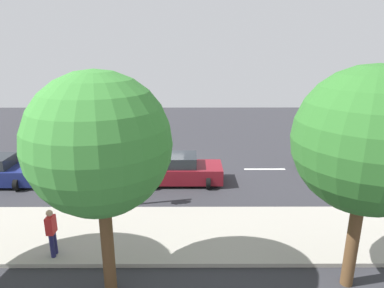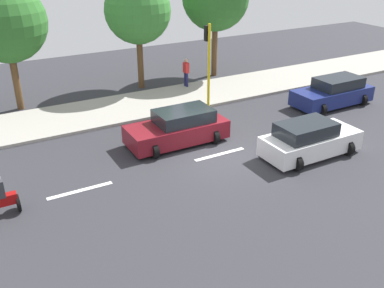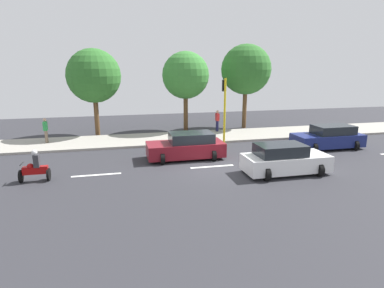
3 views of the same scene
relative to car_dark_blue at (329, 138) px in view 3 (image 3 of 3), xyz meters
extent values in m
cube|color=#2D2D33|center=(-2.10, 8.59, -0.76)|extent=(40.00, 60.00, 0.10)
cube|color=#9E998E|center=(4.90, 8.59, -0.64)|extent=(4.00, 60.00, 0.15)
cube|color=white|center=(-2.10, 2.59, -0.71)|extent=(0.20, 2.40, 0.01)
cube|color=white|center=(-2.10, 8.59, -0.71)|extent=(0.20, 2.40, 0.01)
cube|color=white|center=(-2.10, 14.59, -0.71)|extent=(0.20, 2.40, 0.01)
cube|color=navy|center=(0.00, 0.09, -0.15)|extent=(1.81, 4.52, 0.80)
cube|color=#1E2328|center=(0.00, -0.28, 0.53)|extent=(1.52, 2.53, 0.56)
cylinder|color=black|center=(-0.80, 1.58, -0.39)|extent=(0.64, 0.22, 0.64)
cylinder|color=black|center=(0.80, 1.58, -0.39)|extent=(0.64, 0.22, 0.64)
cylinder|color=black|center=(-0.80, -1.41, -0.39)|extent=(0.64, 0.22, 0.64)
cylinder|color=black|center=(0.80, -1.41, -0.39)|extent=(0.64, 0.22, 0.64)
cube|color=maroon|center=(-0.20, 9.66, -0.15)|extent=(1.86, 4.45, 0.80)
cube|color=#1E2328|center=(-0.20, 9.31, 0.53)|extent=(1.56, 2.49, 0.56)
cylinder|color=black|center=(-1.02, 11.13, -0.39)|extent=(0.64, 0.22, 0.64)
cylinder|color=black|center=(0.62, 11.13, -0.39)|extent=(0.64, 0.22, 0.64)
cylinder|color=black|center=(-1.02, 8.19, -0.39)|extent=(0.64, 0.22, 0.64)
cylinder|color=black|center=(0.62, 8.19, -0.39)|extent=(0.64, 0.22, 0.64)
cube|color=white|center=(-3.95, 5.30, -0.15)|extent=(1.75, 4.26, 0.80)
cube|color=#1E2328|center=(-3.95, 5.64, 0.53)|extent=(1.47, 2.38, 0.56)
cylinder|color=black|center=(-3.19, 3.90, -0.39)|extent=(0.64, 0.22, 0.64)
cylinder|color=black|center=(-4.72, 3.90, -0.39)|extent=(0.64, 0.22, 0.64)
cylinder|color=black|center=(-3.19, 6.71, -0.39)|extent=(0.64, 0.22, 0.64)
cylinder|color=black|center=(-4.72, 6.71, -0.39)|extent=(0.64, 0.22, 0.64)
cylinder|color=black|center=(-2.35, 17.93, -0.41)|extent=(0.60, 0.10, 0.60)
cylinder|color=black|center=(-2.35, 16.73, -0.41)|extent=(0.60, 0.10, 0.60)
cube|color=#990C0C|center=(-2.35, 17.28, -0.16)|extent=(0.28, 1.10, 0.36)
sphere|color=#990C0C|center=(-2.35, 17.48, 0.02)|extent=(0.32, 0.32, 0.32)
cylinder|color=black|center=(-2.35, 17.83, 0.19)|extent=(0.55, 0.04, 0.04)
cube|color=#333338|center=(-2.35, 17.18, 0.29)|extent=(0.36, 0.24, 0.60)
sphere|color=silver|center=(-2.35, 17.23, 0.69)|extent=(0.26, 0.26, 0.26)
cylinder|color=#72604C|center=(5.18, 18.27, -0.14)|extent=(0.16, 0.16, 0.85)
cylinder|color=#72604C|center=(5.38, 18.27, -0.14)|extent=(0.16, 0.16, 0.85)
cube|color=#268C3F|center=(5.28, 18.27, 0.59)|extent=(0.40, 0.24, 0.60)
sphere|color=tan|center=(5.28, 18.27, 1.02)|extent=(0.22, 0.22, 0.22)
cylinder|color=#1E1E4C|center=(6.30, 5.63, -0.14)|extent=(0.16, 0.16, 0.85)
cylinder|color=#1E1E4C|center=(6.50, 5.63, -0.14)|extent=(0.16, 0.16, 0.85)
cube|color=red|center=(6.40, 5.63, 0.59)|extent=(0.40, 0.24, 0.60)
sphere|color=tan|center=(6.40, 5.63, 1.02)|extent=(0.22, 0.22, 0.22)
cylinder|color=yellow|center=(2.65, 6.31, 1.54)|extent=(0.14, 0.14, 4.50)
cube|color=black|center=(2.87, 6.31, 3.29)|extent=(0.24, 0.24, 0.76)
sphere|color=red|center=(2.99, 6.31, 3.53)|extent=(0.16, 0.16, 0.16)
sphere|color=#F2A50C|center=(2.99, 6.31, 3.29)|extent=(0.16, 0.16, 0.16)
sphere|color=green|center=(2.99, 6.31, 3.05)|extent=(0.16, 0.16, 0.16)
cylinder|color=brown|center=(7.96, 7.89, 0.90)|extent=(0.36, 0.36, 3.23)
sphere|color=#387F33|center=(7.96, 7.89, 3.85)|extent=(3.81, 3.81, 3.81)
cylinder|color=brown|center=(7.67, 15.02, 0.86)|extent=(0.36, 0.36, 3.15)
sphere|color=#2D6B28|center=(7.67, 15.02, 3.85)|extent=(4.04, 4.04, 4.04)
cylinder|color=brown|center=(7.97, 2.67, 1.05)|extent=(0.36, 0.36, 3.53)
sphere|color=#2D6B28|center=(7.97, 2.67, 4.29)|extent=(4.20, 4.20, 4.20)
camera|label=1|loc=(16.23, 10.27, 6.31)|focal=31.27mm
camera|label=2|loc=(-15.85, 17.58, 7.62)|focal=40.57mm
camera|label=3|loc=(-17.74, 13.36, 4.55)|focal=29.70mm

